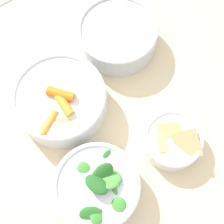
# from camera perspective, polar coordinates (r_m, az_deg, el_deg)

# --- Properties ---
(ground_plane) EXTENTS (10.00, 10.00, 0.00)m
(ground_plane) POSITION_cam_1_polar(r_m,az_deg,el_deg) (1.43, -0.09, -11.79)
(ground_plane) COLOR #2D2D33
(dining_table) EXTENTS (1.26, 0.98, 0.78)m
(dining_table) POSITION_cam_1_polar(r_m,az_deg,el_deg) (0.77, -0.16, -4.41)
(dining_table) COLOR beige
(dining_table) RESTS_ON ground_plane
(bowl_carrots) EXTENTS (0.19, 0.19, 0.08)m
(bowl_carrots) POSITION_cam_1_polar(r_m,az_deg,el_deg) (0.66, -9.38, 2.08)
(bowl_carrots) COLOR silver
(bowl_carrots) RESTS_ON dining_table
(bowl_greens) EXTENTS (0.16, 0.16, 0.09)m
(bowl_greens) POSITION_cam_1_polar(r_m,az_deg,el_deg) (0.61, -2.57, -13.49)
(bowl_greens) COLOR silver
(bowl_greens) RESTS_ON dining_table
(bowl_beans_hotdog) EXTENTS (0.18, 0.18, 0.06)m
(bowl_beans_hotdog) POSITION_cam_1_polar(r_m,az_deg,el_deg) (0.73, 1.04, 13.70)
(bowl_beans_hotdog) COLOR silver
(bowl_beans_hotdog) RESTS_ON dining_table
(bowl_cookies) EXTENTS (0.12, 0.12, 0.05)m
(bowl_cookies) POSITION_cam_1_polar(r_m,az_deg,el_deg) (0.64, 10.98, -5.04)
(bowl_cookies) COLOR white
(bowl_cookies) RESTS_ON dining_table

